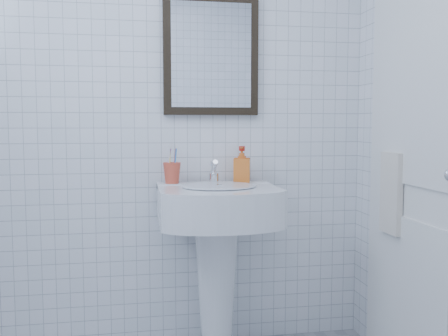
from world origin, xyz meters
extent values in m
cube|color=white|center=(0.00, 1.20, 1.25)|extent=(2.20, 0.02, 2.50)
cube|color=white|center=(0.00, -1.20, 1.25)|extent=(2.20, 0.02, 2.50)
cone|color=white|center=(0.26, 1.01, 0.36)|extent=(0.23, 0.23, 0.73)
cube|color=white|center=(0.26, 0.96, 0.80)|extent=(0.58, 0.42, 0.18)
cube|color=white|center=(0.26, 1.12, 0.87)|extent=(0.58, 0.10, 0.03)
cylinder|color=white|center=(0.26, 0.93, 0.89)|extent=(0.36, 0.36, 0.01)
cylinder|color=silver|center=(0.26, 1.10, 0.91)|extent=(0.05, 0.05, 0.05)
cylinder|color=silver|center=(0.26, 1.08, 0.97)|extent=(0.03, 0.10, 0.08)
cylinder|color=silver|center=(0.26, 1.12, 0.95)|extent=(0.03, 0.05, 0.09)
imported|color=#E25516|center=(0.41, 1.10, 0.98)|extent=(0.10, 0.10, 0.19)
cube|color=black|center=(0.26, 1.18, 1.55)|extent=(0.50, 0.04, 0.62)
cube|color=white|center=(0.26, 1.16, 1.55)|extent=(0.42, 0.00, 0.54)
cube|color=white|center=(1.08, 0.55, 1.00)|extent=(0.04, 0.80, 2.00)
torus|color=silver|center=(1.06, 0.70, 1.05)|extent=(0.01, 0.18, 0.18)
cube|color=white|center=(1.04, 0.70, 0.87)|extent=(0.03, 0.16, 0.38)
camera|label=1|loc=(-0.13, -1.44, 1.19)|focal=40.00mm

